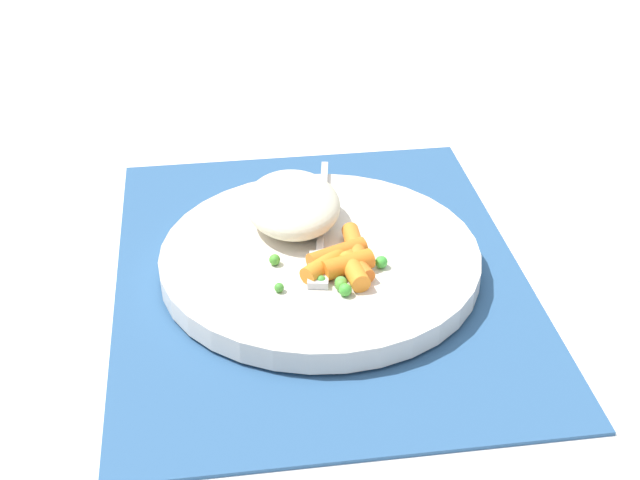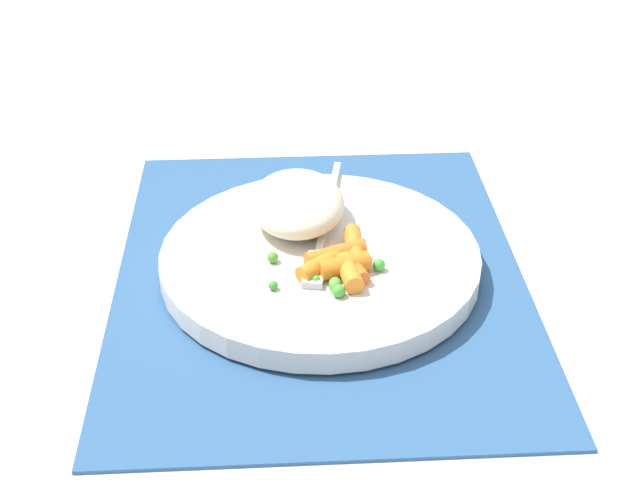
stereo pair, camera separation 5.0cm
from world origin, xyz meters
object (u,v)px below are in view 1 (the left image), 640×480
object	(u,v)px
plate	(320,260)
fork	(321,232)
rice_mound	(293,204)
carrot_portion	(346,260)

from	to	relation	value
plate	fork	size ratio (longest dim) A/B	1.33
rice_mound	carrot_portion	world-z (taller)	rice_mound
rice_mound	fork	size ratio (longest dim) A/B	0.52
rice_mound	fork	distance (m)	0.03
fork	plate	bearing A→B (deg)	-9.85
rice_mound	fork	xyz separation A→B (m)	(0.02, 0.02, -0.02)
fork	carrot_portion	bearing A→B (deg)	14.23
plate	carrot_portion	world-z (taller)	carrot_portion
carrot_portion	fork	bearing A→B (deg)	-165.77
fork	rice_mound	bearing A→B (deg)	-137.05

